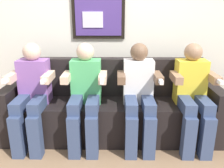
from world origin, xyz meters
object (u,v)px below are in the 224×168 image
object	(u,v)px
person_left_center	(85,92)
person_rightmost	(193,93)
person_right_center	(139,92)
person_leftmost	(32,92)
couch	(112,111)

from	to	relation	value
person_left_center	person_rightmost	size ratio (longest dim) A/B	1.00
person_left_center	person_right_center	size ratio (longest dim) A/B	1.00
person_right_center	person_leftmost	bearing A→B (deg)	-179.98
person_left_center	person_right_center	bearing A→B (deg)	0.00
person_right_center	person_rightmost	size ratio (longest dim) A/B	1.00
person_leftmost	person_left_center	bearing A→B (deg)	0.05
person_leftmost	person_rightmost	xyz separation A→B (m)	(1.72, 0.00, -0.00)
person_leftmost	couch	bearing A→B (deg)	11.14
person_left_center	person_rightmost	bearing A→B (deg)	0.00
couch	person_right_center	world-z (taller)	person_right_center
couch	person_leftmost	world-z (taller)	person_leftmost
couch	person_left_center	bearing A→B (deg)	-149.46
couch	person_leftmost	xyz separation A→B (m)	(-0.86, -0.17, 0.29)
couch	person_left_center	xyz separation A→B (m)	(-0.29, -0.17, 0.29)
person_left_center	person_rightmost	world-z (taller)	same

